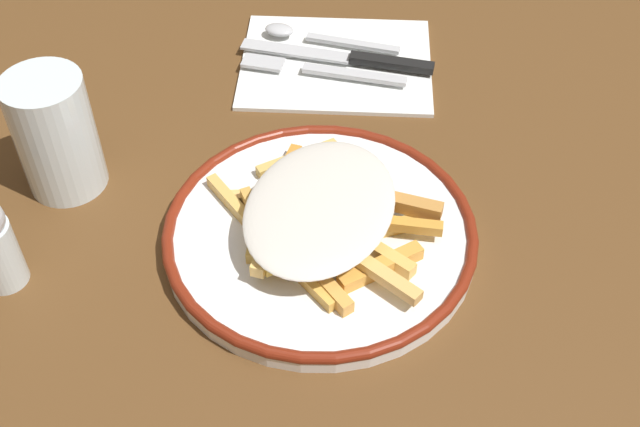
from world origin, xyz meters
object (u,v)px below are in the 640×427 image
(fork, at_px, (322,70))
(knife, at_px, (354,58))
(plate, at_px, (320,233))
(spoon, at_px, (308,35))
(napkin, at_px, (336,62))
(water_glass, at_px, (55,134))
(fries_heap, at_px, (316,215))

(fork, relative_size, knife, 0.84)
(plate, height_order, fork, plate)
(knife, distance_m, spoon, 0.06)
(napkin, relative_size, water_glass, 1.77)
(spoon, bearing_deg, knife, -123.90)
(water_glass, bearing_deg, fries_heap, -101.91)
(fork, height_order, water_glass, water_glass)
(knife, relative_size, water_glass, 1.83)
(plate, distance_m, water_glass, 0.25)
(fries_heap, distance_m, water_glass, 0.24)
(fork, distance_m, knife, 0.04)
(plate, distance_m, spoon, 0.29)
(fork, bearing_deg, knife, -51.92)
(fork, bearing_deg, fries_heap, -175.11)
(plate, bearing_deg, fries_heap, 117.85)
(plate, xyz_separation_m, knife, (0.25, -0.01, 0.00))
(spoon, bearing_deg, water_glass, 140.90)
(plate, relative_size, napkin, 1.32)
(fries_heap, relative_size, knife, 1.00)
(plate, bearing_deg, napkin, 2.31)
(fries_heap, distance_m, fork, 0.23)
(fries_heap, height_order, knife, fries_heap)
(napkin, relative_size, spoon, 1.33)
(spoon, bearing_deg, plate, -171.15)
(fork, relative_size, spoon, 1.16)
(plate, height_order, napkin, plate)
(fork, height_order, spoon, spoon)
(plate, relative_size, fork, 1.52)
(napkin, distance_m, fork, 0.03)
(fries_heap, bearing_deg, spoon, 8.26)
(napkin, bearing_deg, fork, 155.46)
(fries_heap, distance_m, spoon, 0.29)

